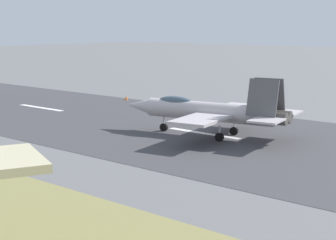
# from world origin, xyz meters

# --- Properties ---
(ground_plane) EXTENTS (400.00, 400.00, 0.00)m
(ground_plane) POSITION_xyz_m (0.00, 0.00, 0.00)
(ground_plane) COLOR slate
(runway_strip) EXTENTS (240.00, 26.00, 0.02)m
(runway_strip) POSITION_xyz_m (-0.02, 0.00, 0.01)
(runway_strip) COLOR #3E3D40
(runway_strip) RESTS_ON ground
(fighter_jet) EXTENTS (17.08, 13.42, 5.53)m
(fighter_jet) POSITION_xyz_m (-0.89, 0.66, 2.34)
(fighter_jet) COLOR #B7AFB2
(fighter_jet) RESTS_ON ground
(crew_person) EXTENTS (0.37, 0.68, 1.67)m
(crew_person) POSITION_xyz_m (10.85, -8.01, 0.83)
(crew_person) COLOR #1E2338
(crew_person) RESTS_ON ground
(marker_cone_mid) EXTENTS (0.44, 0.44, 0.55)m
(marker_cone_mid) POSITION_xyz_m (4.56, -11.89, 0.28)
(marker_cone_mid) COLOR orange
(marker_cone_mid) RESTS_ON ground
(marker_cone_far) EXTENTS (0.44, 0.44, 0.55)m
(marker_cone_far) POSITION_xyz_m (22.23, -11.89, 0.28)
(marker_cone_far) COLOR orange
(marker_cone_far) RESTS_ON ground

